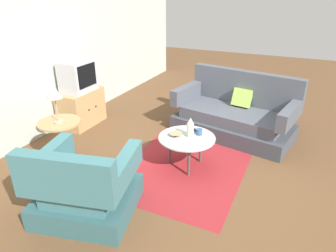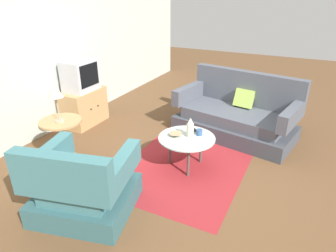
{
  "view_description": "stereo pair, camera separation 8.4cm",
  "coord_description": "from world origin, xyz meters",
  "px_view_note": "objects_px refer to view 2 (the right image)",
  "views": [
    {
      "loc": [
        -3.17,
        -1.24,
        2.15
      ],
      "look_at": [
        -0.02,
        0.22,
        0.55
      ],
      "focal_mm": 31.98,
      "sensor_mm": 36.0,
      "label": 1
    },
    {
      "loc": [
        -3.14,
        -1.32,
        2.15
      ],
      "look_at": [
        -0.02,
        0.22,
        0.55
      ],
      "focal_mm": 31.98,
      "sensor_mm": 36.0,
      "label": 2
    }
  ],
  "objects_px": {
    "armchair": "(83,188)",
    "side_table": "(62,131)",
    "television": "(80,75)",
    "tv_stand": "(84,107)",
    "couch": "(237,116)",
    "coffee_table": "(187,140)",
    "tv_remote_silver": "(198,141)",
    "table_lamp": "(55,93)",
    "mug": "(199,132)",
    "tv_remote_dark": "(193,129)",
    "vase": "(190,128)",
    "bowl": "(176,135)"
  },
  "relations": [
    {
      "from": "side_table",
      "to": "bowl",
      "type": "relative_size",
      "value": 3.39
    },
    {
      "from": "tv_remote_silver",
      "to": "couch",
      "type": "bearing_deg",
      "value": -115.83
    },
    {
      "from": "television",
      "to": "bowl",
      "type": "bearing_deg",
      "value": -105.18
    },
    {
      "from": "tv_stand",
      "to": "mug",
      "type": "bearing_deg",
      "value": -99.33
    },
    {
      "from": "armchair",
      "to": "tv_remote_silver",
      "type": "xyz_separation_m",
      "value": [
        1.25,
        -0.77,
        0.13
      ]
    },
    {
      "from": "couch",
      "to": "tv_stand",
      "type": "height_order",
      "value": "couch"
    },
    {
      "from": "coffee_table",
      "to": "television",
      "type": "distance_m",
      "value": 2.24
    },
    {
      "from": "side_table",
      "to": "tv_stand",
      "type": "xyz_separation_m",
      "value": [
        1.06,
        0.55,
        -0.11
      ]
    },
    {
      "from": "mug",
      "to": "couch",
      "type": "bearing_deg",
      "value": -10.68
    },
    {
      "from": "side_table",
      "to": "armchair",
      "type": "bearing_deg",
      "value": -127.12
    },
    {
      "from": "coffee_table",
      "to": "tv_remote_silver",
      "type": "xyz_separation_m",
      "value": [
        -0.04,
        -0.17,
        0.05
      ]
    },
    {
      "from": "armchair",
      "to": "tv_remote_dark",
      "type": "distance_m",
      "value": 1.65
    },
    {
      "from": "vase",
      "to": "bowl",
      "type": "distance_m",
      "value": 0.21
    },
    {
      "from": "tv_stand",
      "to": "tv_remote_dark",
      "type": "bearing_deg",
      "value": -97.03
    },
    {
      "from": "bowl",
      "to": "tv_remote_silver",
      "type": "distance_m",
      "value": 0.32
    },
    {
      "from": "armchair",
      "to": "mug",
      "type": "xyz_separation_m",
      "value": [
        1.43,
        -0.71,
        0.16
      ]
    },
    {
      "from": "couch",
      "to": "bowl",
      "type": "bearing_deg",
      "value": 80.81
    },
    {
      "from": "vase",
      "to": "mug",
      "type": "relative_size",
      "value": 2.11
    },
    {
      "from": "side_table",
      "to": "table_lamp",
      "type": "relative_size",
      "value": 1.15
    },
    {
      "from": "couch",
      "to": "mug",
      "type": "distance_m",
      "value": 1.15
    },
    {
      "from": "mug",
      "to": "bowl",
      "type": "xyz_separation_m",
      "value": [
        -0.17,
        0.26,
        -0.02
      ]
    },
    {
      "from": "side_table",
      "to": "mug",
      "type": "xyz_separation_m",
      "value": [
        0.69,
        -1.7,
        0.05
      ]
    },
    {
      "from": "vase",
      "to": "bowl",
      "type": "bearing_deg",
      "value": 113.48
    },
    {
      "from": "side_table",
      "to": "television",
      "type": "relative_size",
      "value": 1.08
    },
    {
      "from": "table_lamp",
      "to": "vase",
      "type": "height_order",
      "value": "table_lamp"
    },
    {
      "from": "tv_stand",
      "to": "mug",
      "type": "relative_size",
      "value": 6.09
    },
    {
      "from": "side_table",
      "to": "mug",
      "type": "height_order",
      "value": "side_table"
    },
    {
      "from": "table_lamp",
      "to": "mug",
      "type": "xyz_separation_m",
      "value": [
        0.71,
        -1.68,
        -0.5
      ]
    },
    {
      "from": "mug",
      "to": "coffee_table",
      "type": "bearing_deg",
      "value": 141.24
    },
    {
      "from": "table_lamp",
      "to": "mug",
      "type": "bearing_deg",
      "value": -67.1
    },
    {
      "from": "bowl",
      "to": "tv_remote_silver",
      "type": "relative_size",
      "value": 1.02
    },
    {
      "from": "vase",
      "to": "mug",
      "type": "height_order",
      "value": "vase"
    },
    {
      "from": "vase",
      "to": "tv_remote_silver",
      "type": "distance_m",
      "value": 0.21
    },
    {
      "from": "couch",
      "to": "tv_stand",
      "type": "xyz_separation_m",
      "value": [
        -0.75,
        2.47,
        -0.01
      ]
    },
    {
      "from": "armchair",
      "to": "tv_remote_dark",
      "type": "xyz_separation_m",
      "value": [
        1.54,
        -0.58,
        0.13
      ]
    },
    {
      "from": "coffee_table",
      "to": "table_lamp",
      "type": "relative_size",
      "value": 1.48
    },
    {
      "from": "mug",
      "to": "vase",
      "type": "bearing_deg",
      "value": 136.9
    },
    {
      "from": "television",
      "to": "coffee_table",
      "type": "bearing_deg",
      "value": -103.53
    },
    {
      "from": "vase",
      "to": "bowl",
      "type": "relative_size",
      "value": 1.56
    },
    {
      "from": "armchair",
      "to": "side_table",
      "type": "xyz_separation_m",
      "value": [
        0.75,
        0.99,
        0.11
      ]
    },
    {
      "from": "tv_stand",
      "to": "couch",
      "type": "bearing_deg",
      "value": -73.1
    },
    {
      "from": "coffee_table",
      "to": "television",
      "type": "height_order",
      "value": "television"
    },
    {
      "from": "vase",
      "to": "coffee_table",
      "type": "bearing_deg",
      "value": 152.36
    },
    {
      "from": "tv_stand",
      "to": "tv_remote_silver",
      "type": "xyz_separation_m",
      "value": [
        -0.55,
        -2.32,
        0.14
      ]
    },
    {
      "from": "vase",
      "to": "tv_remote_dark",
      "type": "distance_m",
      "value": 0.24
    },
    {
      "from": "tv_remote_silver",
      "to": "side_table",
      "type": "bearing_deg",
      "value": -3.28
    },
    {
      "from": "vase",
      "to": "bowl",
      "type": "xyz_separation_m",
      "value": [
        -0.07,
        0.17,
        -0.1
      ]
    },
    {
      "from": "side_table",
      "to": "tv_remote_silver",
      "type": "distance_m",
      "value": 1.83
    },
    {
      "from": "television",
      "to": "side_table",
      "type": "bearing_deg",
      "value": -152.75
    },
    {
      "from": "television",
      "to": "tv_remote_silver",
      "type": "bearing_deg",
      "value": -103.51
    }
  ]
}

